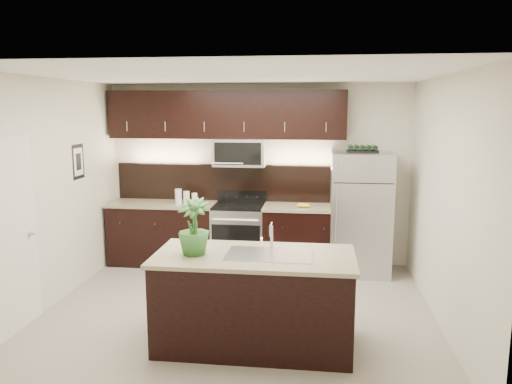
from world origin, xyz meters
The scene contains 12 objects.
ground centered at (0.00, 0.00, 0.00)m, with size 4.50×4.50×0.00m, color gray.
room_walls centered at (-0.11, -0.04, 1.70)m, with size 4.52×4.02×2.71m.
counter_run centered at (-0.46, 1.69, 0.47)m, with size 3.51×0.65×0.94m.
upper_fixtures centered at (-0.43, 1.84, 2.14)m, with size 3.49×0.40×1.66m.
island centered at (0.29, -0.79, 0.47)m, with size 1.96×0.96×0.94m.
sink_faucet centered at (0.44, -0.78, 0.96)m, with size 0.84×0.50×0.28m.
refrigerator centered at (1.51, 1.63, 0.87)m, with size 0.84×0.76×1.74m, color #B2B2B7.
wine_rack centered at (1.51, 1.63, 1.79)m, with size 0.43×0.27×0.10m.
plant centered at (-0.29, -0.85, 1.22)m, with size 0.31×0.31×0.55m, color #2B5F26.
canisters centered at (-1.06, 1.66, 1.04)m, with size 0.33×0.14×0.22m.
french_press centered at (1.17, 1.64, 1.04)m, with size 0.09×0.09×0.27m.
bananas centered at (0.66, 1.61, 0.97)m, with size 0.19×0.15×0.06m, color gold.
Camera 1 is at (0.89, -5.44, 2.36)m, focal length 35.00 mm.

